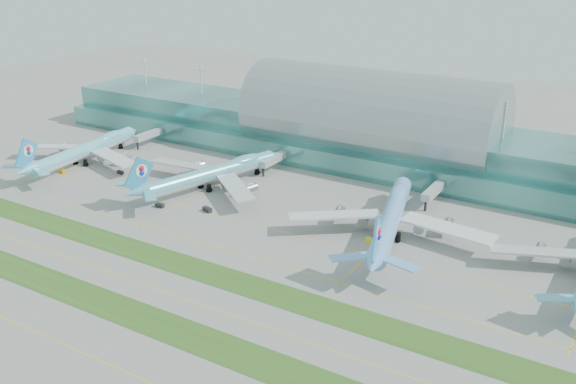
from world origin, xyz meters
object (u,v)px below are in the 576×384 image
Objects in this scene: airliner_a at (86,149)px; airliner_c at (391,217)px; terminal at (370,132)px; airliner_b at (213,172)px.

airliner_c reaches higher than airliner_a.
airliner_a is 153.28m from airliner_c.
terminal is 4.37× the size of airliner_a.
airliner_b is (70.70, 4.91, 0.02)m from airliner_a.
terminal reaches higher than airliner_b.
terminal is 4.45× the size of airliner_b.
airliner_c is at bearing -60.07° from terminal.
airliner_b is 0.93× the size of airliner_c.
airliner_b is (-41.73, -65.94, -7.60)m from terminal.
airliner_a is at bearing -159.48° from airliner_b.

